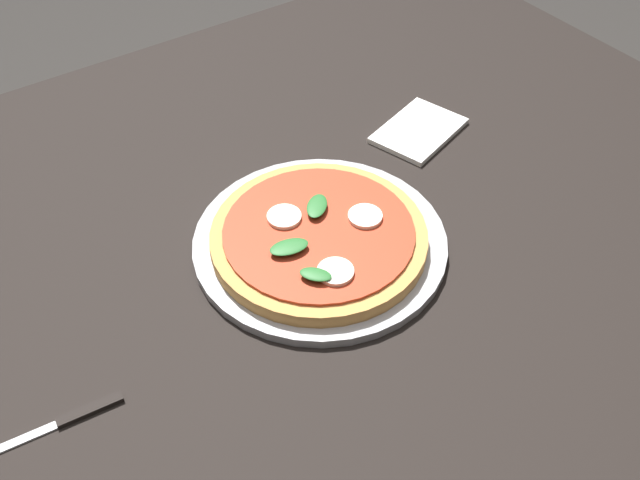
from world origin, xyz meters
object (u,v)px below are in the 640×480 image
object	(u,v)px
serving_tray	(320,242)
pizza	(319,237)
dining_table	(282,323)
napkin	(419,131)
knife	(60,423)

from	to	relation	value
serving_tray	pizza	bearing A→B (deg)	-135.80
dining_table	serving_tray	distance (m)	0.11
dining_table	pizza	size ratio (longest dim) A/B	5.75
napkin	dining_table	bearing A→B (deg)	-158.40
serving_tray	napkin	world-z (taller)	serving_tray
pizza	napkin	size ratio (longest dim) A/B	1.99
dining_table	napkin	size ratio (longest dim) A/B	11.44
serving_tray	pizza	world-z (taller)	pizza
dining_table	pizza	world-z (taller)	pizza
dining_table	knife	xyz separation A→B (m)	(-0.28, -0.04, 0.08)
serving_tray	knife	world-z (taller)	serving_tray
knife	pizza	bearing A→B (deg)	8.43
dining_table	napkin	distance (m)	0.35
pizza	knife	xyz separation A→B (m)	(-0.34, -0.05, -0.02)
napkin	knife	distance (m)	0.62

